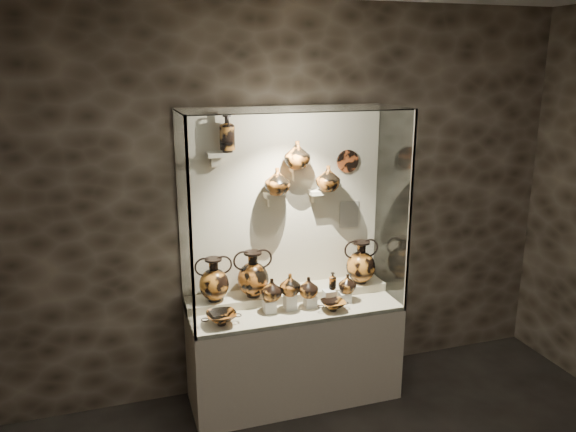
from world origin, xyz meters
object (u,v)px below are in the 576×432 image
object	(u,v)px
jug_e	(347,283)
ovoid_vase_a	(277,181)
jug_b	(290,284)
lekythos_tall	(227,131)
jug_c	(308,287)
lekythos_small	(332,280)
ovoid_vase_b	(297,155)
kylix_left	(221,317)
ovoid_vase_c	(328,178)
jug_a	(272,289)
kylix_right	(333,305)
amphora_right	(361,262)
amphora_left	(214,279)
amphora_mid	(253,274)

from	to	relation	value
jug_e	ovoid_vase_a	xyz separation A→B (m)	(-0.52, 0.23, 0.84)
jug_b	lekythos_tall	bearing A→B (deg)	124.52
jug_c	jug_b	bearing A→B (deg)	-159.77
lekythos_small	jug_c	bearing A→B (deg)	-173.86
lekythos_tall	ovoid_vase_b	bearing A→B (deg)	7.62
kylix_left	ovoid_vase_a	bearing A→B (deg)	21.48
jug_c	ovoid_vase_c	distance (m)	0.89
jug_a	ovoid_vase_c	distance (m)	1.00
jug_c	kylix_right	xyz separation A→B (m)	(0.17, -0.12, -0.12)
amphora_right	jug_e	distance (m)	0.29
lekythos_small	ovoid_vase_c	size ratio (longest dim) A/B	0.78
amphora_left	lekythos_tall	bearing A→B (deg)	7.66
jug_a	ovoid_vase_b	world-z (taller)	ovoid_vase_b
jug_b	kylix_right	world-z (taller)	jug_b
amphora_right	jug_b	size ratio (longest dim) A/B	2.13
ovoid_vase_b	ovoid_vase_c	size ratio (longest dim) A/B	1.05
amphora_mid	jug_c	xyz separation A→B (m)	(0.40, -0.20, -0.09)
kylix_right	amphora_right	bearing A→B (deg)	41.51
jug_b	ovoid_vase_c	xyz separation A→B (m)	(0.41, 0.26, 0.77)
amphora_left	ovoid_vase_a	bearing A→B (deg)	-12.76
amphora_mid	jug_e	size ratio (longest dim) A/B	2.50
jug_e	ovoid_vase_b	size ratio (longest dim) A/B	0.70
lekythos_tall	jug_a	bearing A→B (deg)	-34.16
amphora_right	ovoid_vase_b	xyz separation A→B (m)	(-0.56, 0.04, 0.94)
kylix_left	amphora_mid	bearing A→B (deg)	31.55
amphora_right	ovoid_vase_c	world-z (taller)	ovoid_vase_c
kylix_left	kylix_right	size ratio (longest dim) A/B	1.17
jug_b	kylix_left	bearing A→B (deg)	167.98
kylix_right	ovoid_vase_c	bearing A→B (deg)	78.51
jug_b	amphora_left	bearing A→B (deg)	138.54
jug_b	lekythos_tall	world-z (taller)	lekythos_tall
jug_c	kylix_right	size ratio (longest dim) A/B	0.67
kylix_left	ovoid_vase_a	xyz separation A→B (m)	(0.54, 0.34, 0.94)
jug_e	lekythos_tall	world-z (taller)	lekythos_tall
amphora_mid	ovoid_vase_b	world-z (taller)	ovoid_vase_b
amphora_right	jug_b	distance (m)	0.73
ovoid_vase_c	ovoid_vase_b	bearing A→B (deg)	-169.79
lekythos_small	ovoid_vase_c	bearing A→B (deg)	81.01
amphora_right	lekythos_small	distance (m)	0.38
amphora_mid	jug_a	xyz separation A→B (m)	(0.10, -0.18, -0.07)
jug_a	ovoid_vase_a	bearing A→B (deg)	64.44
lekythos_tall	lekythos_small	bearing A→B (deg)	-7.27
kylix_left	ovoid_vase_b	distance (m)	1.38
jug_b	ovoid_vase_b	world-z (taller)	ovoid_vase_b
amphora_right	ovoid_vase_b	distance (m)	1.10
lekythos_small	amphora_mid	bearing A→B (deg)	164.16
jug_b	lekythos_small	bearing A→B (deg)	-16.65
kylix_left	lekythos_tall	distance (m)	1.40
kylix_right	ovoid_vase_b	world-z (taller)	ovoid_vase_b
amphora_mid	jug_a	world-z (taller)	amphora_mid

